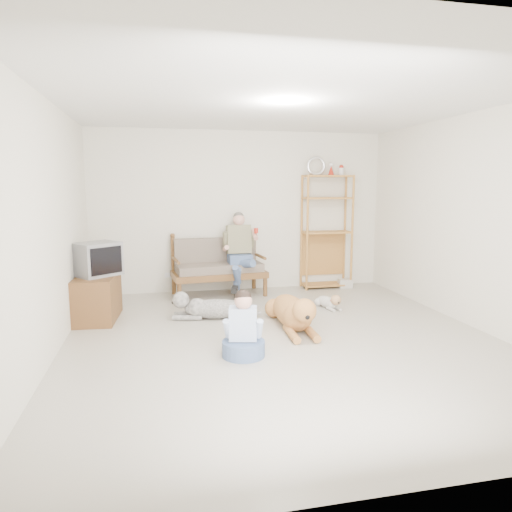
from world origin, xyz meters
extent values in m
plane|color=beige|center=(0.00, 0.00, 0.00)|extent=(5.50, 5.50, 0.00)
plane|color=silver|center=(0.00, 0.00, 2.70)|extent=(5.50, 5.50, 0.00)
plane|color=beige|center=(0.00, 2.75, 1.35)|extent=(5.00, 0.00, 5.00)
plane|color=beige|center=(0.00, -2.75, 1.35)|extent=(5.00, 0.00, 5.00)
plane|color=beige|center=(-2.50, 0.00, 1.35)|extent=(0.00, 5.50, 5.50)
plane|color=beige|center=(2.50, 0.00, 1.35)|extent=(0.00, 5.50, 5.50)
cube|color=brown|center=(-0.44, 2.37, 0.35)|extent=(1.56, 0.85, 0.10)
cube|color=#716456|center=(-0.44, 2.37, 0.47)|extent=(1.43, 0.74, 0.13)
cube|color=#716456|center=(-0.44, 2.61, 0.70)|extent=(1.38, 0.26, 0.45)
cylinder|color=brown|center=(-0.44, 2.67, 0.90)|extent=(1.40, 0.20, 0.05)
cylinder|color=brown|center=(-1.14, 2.07, 0.15)|extent=(0.07, 0.07, 0.30)
cylinder|color=brown|center=(-1.14, 2.67, 0.47)|extent=(0.07, 0.07, 0.95)
cylinder|color=brown|center=(0.26, 2.07, 0.15)|extent=(0.07, 0.07, 0.30)
cylinder|color=brown|center=(0.26, 2.67, 0.47)|extent=(0.07, 0.07, 0.95)
cube|color=slate|center=(-0.10, 2.33, 0.59)|extent=(0.37, 0.35, 0.19)
cube|color=gray|center=(-0.10, 2.43, 0.91)|extent=(0.39, 0.27, 0.49)
sphere|color=tan|center=(-0.10, 2.40, 1.24)|extent=(0.20, 0.20, 0.20)
sphere|color=#524E49|center=(-0.10, 2.42, 1.27)|extent=(0.18, 0.18, 0.18)
cylinder|color=#B42113|center=(0.15, 2.22, 1.07)|extent=(0.07, 0.07, 0.08)
cube|color=#A77134|center=(1.49, 2.55, 1.95)|extent=(0.84, 0.34, 0.03)
torus|color=silver|center=(1.27, 2.55, 2.12)|extent=(0.33, 0.05, 0.33)
cone|color=#B42113|center=(1.54, 2.55, 2.05)|extent=(0.11, 0.11, 0.18)
cylinder|color=#A77134|center=(1.08, 2.39, 0.98)|extent=(0.04, 0.04, 1.97)
cylinder|color=#A77134|center=(1.08, 2.71, 0.98)|extent=(0.04, 0.04, 1.97)
cylinder|color=#A77134|center=(1.89, 2.39, 0.98)|extent=(0.04, 0.04, 1.97)
cylinder|color=#A77134|center=(1.89, 2.71, 0.98)|extent=(0.04, 0.04, 1.97)
cube|color=silver|center=(1.82, 2.46, 0.07)|extent=(0.25, 0.19, 0.15)
cube|color=brown|center=(-2.22, 1.33, 0.30)|extent=(0.57, 0.94, 0.60)
cube|color=brown|center=(-2.46, 1.11, 0.30)|extent=(0.05, 0.40, 0.50)
cube|color=brown|center=(-2.46, 1.55, 0.30)|extent=(0.05, 0.40, 0.50)
cube|color=slate|center=(-2.20, 1.36, 0.82)|extent=(0.68, 0.67, 0.44)
cube|color=black|center=(-2.07, 1.20, 0.82)|extent=(0.37, 0.30, 0.36)
cube|color=silver|center=(-1.25, 2.73, 0.30)|extent=(0.12, 0.02, 0.08)
ellipsoid|color=#B47E3E|center=(0.26, 0.56, 0.18)|extent=(0.45, 1.16, 0.36)
sphere|color=#B47E3E|center=(0.24, 0.22, 0.20)|extent=(0.36, 0.36, 0.36)
sphere|color=#B47E3E|center=(0.23, -0.06, 0.36)|extent=(0.28, 0.28, 0.28)
ellipsoid|color=#B47E3E|center=(0.23, -0.19, 0.33)|extent=(0.13, 0.21, 0.11)
cylinder|color=#B47E3E|center=(0.28, 1.13, 0.07)|extent=(0.19, 0.45, 0.06)
ellipsoid|color=#B47E3E|center=(0.13, -0.03, 0.36)|extent=(0.07, 0.09, 0.14)
ellipsoid|color=#B47E3E|center=(0.33, -0.04, 0.36)|extent=(0.07, 0.09, 0.14)
ellipsoid|color=silver|center=(-0.65, 1.04, 0.13)|extent=(0.91, 0.44, 0.26)
sphere|color=silver|center=(-0.91, 1.09, 0.15)|extent=(0.26, 0.26, 0.26)
sphere|color=silver|center=(-1.12, 1.13, 0.26)|extent=(0.23, 0.23, 0.23)
ellipsoid|color=silver|center=(-1.23, 1.14, 0.24)|extent=(0.18, 0.13, 0.09)
cylinder|color=silver|center=(-0.22, 0.97, 0.05)|extent=(0.35, 0.10, 0.04)
ellipsoid|color=silver|center=(-1.09, 1.20, 0.26)|extent=(0.08, 0.06, 0.11)
ellipsoid|color=silver|center=(-1.12, 1.04, 0.26)|extent=(0.08, 0.06, 0.11)
ellipsoid|color=silver|center=(1.02, 1.26, 0.08)|extent=(0.27, 0.45, 0.16)
sphere|color=silver|center=(1.05, 1.14, 0.09)|extent=(0.16, 0.16, 0.16)
sphere|color=tan|center=(1.07, 1.04, 0.16)|extent=(0.15, 0.15, 0.15)
ellipsoid|color=tan|center=(1.08, 0.98, 0.15)|extent=(0.09, 0.12, 0.06)
cylinder|color=silver|center=(0.98, 1.47, 0.03)|extent=(0.11, 0.16, 0.03)
cone|color=tan|center=(1.02, 1.04, 0.21)|extent=(0.04, 0.04, 0.05)
cone|color=tan|center=(1.12, 1.07, 0.21)|extent=(0.04, 0.04, 0.05)
torus|color=#B42113|center=(1.07, 1.06, 0.15)|extent=(0.14, 0.14, 0.02)
cylinder|color=slate|center=(-0.55, -0.40, 0.08)|extent=(0.46, 0.46, 0.17)
cube|color=silver|center=(-0.55, -0.38, 0.35)|extent=(0.32, 0.24, 0.35)
sphere|color=tan|center=(-0.55, -0.40, 0.60)|extent=(0.19, 0.19, 0.19)
sphere|color=black|center=(-0.55, -0.39, 0.63)|extent=(0.18, 0.18, 0.18)
camera|label=1|loc=(-1.40, -4.94, 1.79)|focal=32.00mm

